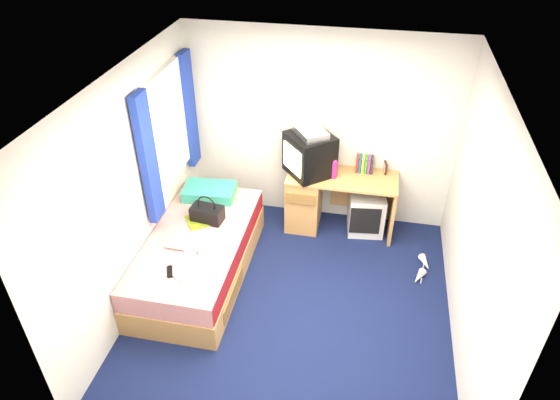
% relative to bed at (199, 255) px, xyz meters
% --- Properties ---
extents(ground, '(3.40, 3.40, 0.00)m').
position_rel_bed_xyz_m(ground, '(1.10, -0.27, -0.27)').
color(ground, '#0C1438').
rests_on(ground, ground).
extents(room_shell, '(3.40, 3.40, 3.40)m').
position_rel_bed_xyz_m(room_shell, '(1.10, -0.27, 1.18)').
color(room_shell, white).
rests_on(room_shell, ground).
extents(bed, '(1.01, 2.00, 0.54)m').
position_rel_bed_xyz_m(bed, '(0.00, 0.00, 0.00)').
color(bed, tan).
rests_on(bed, ground).
extents(pillow, '(0.63, 0.43, 0.13)m').
position_rel_bed_xyz_m(pillow, '(-0.09, 0.74, 0.34)').
color(pillow, '#1B7EB3').
rests_on(pillow, bed).
extents(desk, '(1.30, 0.55, 0.75)m').
position_rel_bed_xyz_m(desk, '(1.16, 1.17, 0.14)').
color(desk, tan).
rests_on(desk, ground).
extents(storage_cube, '(0.47, 0.47, 0.53)m').
position_rel_bed_xyz_m(storage_cube, '(1.75, 1.18, -0.00)').
color(storage_cube, silver).
rests_on(storage_cube, ground).
extents(crt_tv, '(0.68, 0.68, 0.50)m').
position_rel_bed_xyz_m(crt_tv, '(1.02, 1.17, 0.73)').
color(crt_tv, black).
rests_on(crt_tv, desk).
extents(vcr, '(0.47, 0.50, 0.08)m').
position_rel_bed_xyz_m(vcr, '(1.03, 1.17, 1.02)').
color(vcr, silver).
rests_on(vcr, crt_tv).
extents(book_row, '(0.20, 0.13, 0.20)m').
position_rel_bed_xyz_m(book_row, '(1.67, 1.33, 0.58)').
color(book_row, maroon).
rests_on(book_row, desk).
extents(picture_frame, '(0.04, 0.12, 0.14)m').
position_rel_bed_xyz_m(picture_frame, '(1.92, 1.35, 0.55)').
color(picture_frame, black).
rests_on(picture_frame, desk).
extents(pink_water_bottle, '(0.08, 0.08, 0.21)m').
position_rel_bed_xyz_m(pink_water_bottle, '(1.33, 1.11, 0.59)').
color(pink_water_bottle, '#F02172').
rests_on(pink_water_bottle, desk).
extents(aerosol_can, '(0.07, 0.07, 0.20)m').
position_rel_bed_xyz_m(aerosol_can, '(1.30, 1.20, 0.58)').
color(aerosol_can, silver).
rests_on(aerosol_can, desk).
extents(handbag, '(0.37, 0.23, 0.32)m').
position_rel_bed_xyz_m(handbag, '(0.03, 0.29, 0.37)').
color(handbag, black).
rests_on(handbag, bed).
extents(towel, '(0.28, 0.24, 0.09)m').
position_rel_bed_xyz_m(towel, '(0.27, -0.19, 0.32)').
color(towel, white).
rests_on(towel, bed).
extents(magazine, '(0.33, 0.35, 0.01)m').
position_rel_bed_xyz_m(magazine, '(-0.08, 0.24, 0.28)').
color(magazine, '#D7F41B').
rests_on(magazine, bed).
extents(water_bottle, '(0.20, 0.08, 0.07)m').
position_rel_bed_xyz_m(water_bottle, '(-0.13, -0.25, 0.31)').
color(water_bottle, silver).
rests_on(water_bottle, bed).
extents(colour_swatch_fan, '(0.21, 0.18, 0.01)m').
position_rel_bed_xyz_m(colour_swatch_fan, '(0.03, -0.64, 0.28)').
color(colour_swatch_fan, orange).
rests_on(colour_swatch_fan, bed).
extents(remote_control, '(0.11, 0.17, 0.02)m').
position_rel_bed_xyz_m(remote_control, '(-0.06, -0.59, 0.28)').
color(remote_control, black).
rests_on(remote_control, bed).
extents(window_assembly, '(0.11, 1.42, 1.40)m').
position_rel_bed_xyz_m(window_assembly, '(-0.45, 0.63, 1.15)').
color(window_assembly, silver).
rests_on(window_assembly, room_shell).
extents(white_heels, '(0.24, 0.49, 0.09)m').
position_rel_bed_xyz_m(white_heels, '(2.44, 0.51, -0.23)').
color(white_heels, white).
rests_on(white_heels, ground).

